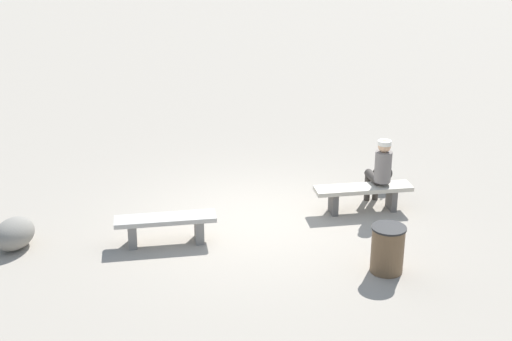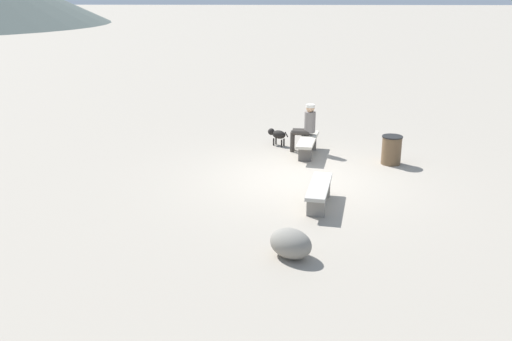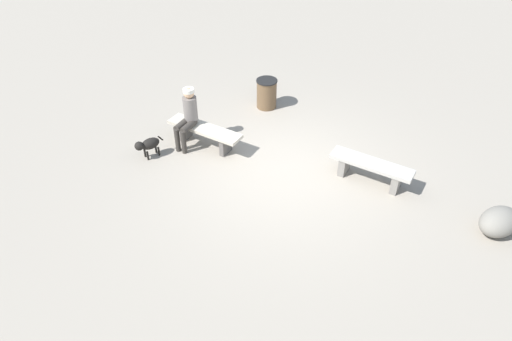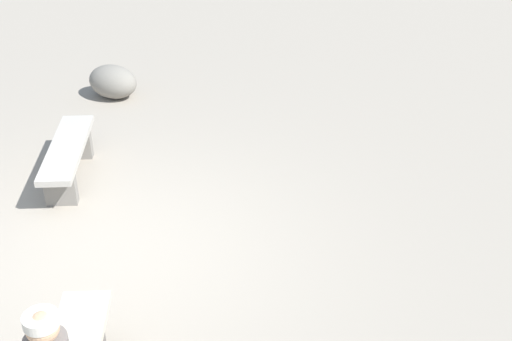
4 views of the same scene
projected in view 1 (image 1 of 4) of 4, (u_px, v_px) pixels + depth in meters
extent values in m
cube|color=#9E9384|center=(258.00, 221.00, 12.37)|extent=(210.00, 210.00, 0.06)
cube|color=gray|center=(132.00, 234.00, 11.39)|extent=(0.20, 0.38, 0.39)
cube|color=gray|center=(199.00, 229.00, 11.56)|extent=(0.20, 0.38, 0.39)
cube|color=#B2ADA3|center=(165.00, 219.00, 11.39)|extent=(1.67, 0.69, 0.08)
cube|color=#605B56|center=(333.00, 203.00, 12.56)|extent=(0.16, 0.35, 0.40)
cube|color=#605B56|center=(391.00, 199.00, 12.72)|extent=(0.16, 0.35, 0.40)
cube|color=beige|center=(363.00, 188.00, 12.55)|extent=(1.79, 0.72, 0.07)
cylinder|color=slate|center=(383.00, 167.00, 12.46)|extent=(0.30, 0.30, 0.56)
sphere|color=#D8A87F|center=(384.00, 146.00, 12.33)|extent=(0.23, 0.23, 0.23)
cylinder|color=silver|center=(385.00, 143.00, 12.30)|extent=(0.24, 0.24, 0.08)
cylinder|color=#38332D|center=(381.00, 176.00, 12.79)|extent=(0.21, 0.48, 0.15)
cylinder|color=#38332D|center=(376.00, 186.00, 13.10)|extent=(0.11, 0.11, 0.55)
cylinder|color=#38332D|center=(373.00, 177.00, 12.76)|extent=(0.21, 0.48, 0.15)
cylinder|color=#38332D|center=(367.00, 186.00, 13.06)|extent=(0.11, 0.11, 0.55)
ellipsoid|color=black|center=(386.00, 173.00, 13.55)|extent=(0.41, 0.47, 0.24)
sphere|color=black|center=(387.00, 166.00, 13.76)|extent=(0.19, 0.19, 0.19)
cylinder|color=black|center=(382.00, 181.00, 13.76)|extent=(0.04, 0.04, 0.20)
cylinder|color=black|center=(389.00, 182.00, 13.74)|extent=(0.04, 0.04, 0.20)
cylinder|color=black|center=(382.00, 186.00, 13.52)|extent=(0.04, 0.04, 0.20)
cylinder|color=black|center=(389.00, 187.00, 13.50)|extent=(0.04, 0.04, 0.20)
cylinder|color=black|center=(386.00, 176.00, 13.31)|extent=(0.09, 0.12, 0.15)
cylinder|color=brown|center=(387.00, 250.00, 10.54)|extent=(0.49, 0.49, 0.70)
cylinder|color=black|center=(389.00, 228.00, 10.41)|extent=(0.52, 0.52, 0.03)
ellipsoid|color=gray|center=(14.00, 234.00, 11.28)|extent=(0.92, 0.95, 0.50)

